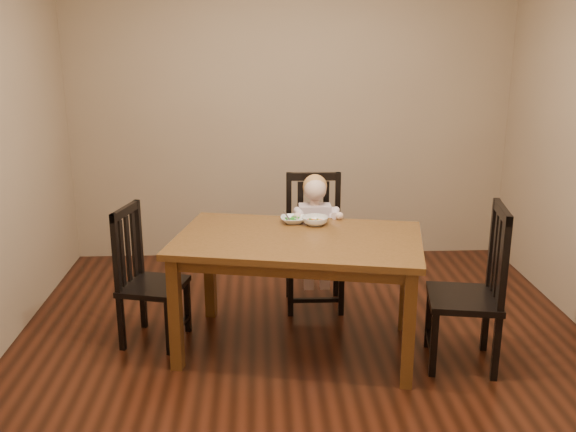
{
  "coord_description": "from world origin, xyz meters",
  "views": [
    {
      "loc": [
        -0.31,
        -3.82,
        2.05
      ],
      "look_at": [
        -0.11,
        0.25,
        0.88
      ],
      "focal_mm": 40.0,
      "sensor_mm": 36.0,
      "label": 1
    }
  ],
  "objects_px": {
    "chair_left": "(147,278)",
    "chair_right": "(473,290)",
    "dining_table": "(298,250)",
    "toddler": "(315,228)",
    "chair_child": "(314,244)",
    "bowl_peas": "(293,220)",
    "bowl_veg": "(315,221)"
  },
  "relations": [
    {
      "from": "toddler",
      "to": "chair_right",
      "type": "bearing_deg",
      "value": 134.37
    },
    {
      "from": "dining_table",
      "to": "toddler",
      "type": "xyz_separation_m",
      "value": [
        0.17,
        0.68,
        -0.06
      ]
    },
    {
      "from": "bowl_peas",
      "to": "chair_child",
      "type": "bearing_deg",
      "value": 66.1
    },
    {
      "from": "dining_table",
      "to": "bowl_peas",
      "type": "relative_size",
      "value": 9.93
    },
    {
      "from": "bowl_veg",
      "to": "chair_child",
      "type": "bearing_deg",
      "value": 85.42
    },
    {
      "from": "chair_child",
      "to": "toddler",
      "type": "xyz_separation_m",
      "value": [
        -0.0,
        -0.05,
        0.14
      ]
    },
    {
      "from": "bowl_peas",
      "to": "chair_right",
      "type": "bearing_deg",
      "value": -28.17
    },
    {
      "from": "dining_table",
      "to": "chair_right",
      "type": "height_order",
      "value": "chair_right"
    },
    {
      "from": "chair_child",
      "to": "bowl_peas",
      "type": "bearing_deg",
      "value": 66.76
    },
    {
      "from": "chair_left",
      "to": "bowl_peas",
      "type": "bearing_deg",
      "value": 113.11
    },
    {
      "from": "chair_child",
      "to": "toddler",
      "type": "height_order",
      "value": "chair_child"
    },
    {
      "from": "dining_table",
      "to": "chair_left",
      "type": "bearing_deg",
      "value": 170.82
    },
    {
      "from": "dining_table",
      "to": "bowl_peas",
      "type": "xyz_separation_m",
      "value": [
        -0.01,
        0.32,
        0.11
      ]
    },
    {
      "from": "chair_left",
      "to": "chair_child",
      "type": "bearing_deg",
      "value": 130.03
    },
    {
      "from": "chair_child",
      "to": "chair_left",
      "type": "bearing_deg",
      "value": 26.44
    },
    {
      "from": "bowl_peas",
      "to": "dining_table",
      "type": "bearing_deg",
      "value": -87.38
    },
    {
      "from": "dining_table",
      "to": "bowl_peas",
      "type": "distance_m",
      "value": 0.34
    },
    {
      "from": "chair_left",
      "to": "bowl_veg",
      "type": "distance_m",
      "value": 1.2
    },
    {
      "from": "bowl_veg",
      "to": "toddler",
      "type": "bearing_deg",
      "value": 84.95
    },
    {
      "from": "chair_left",
      "to": "chair_right",
      "type": "relative_size",
      "value": 0.9
    },
    {
      "from": "chair_child",
      "to": "bowl_peas",
      "type": "relative_size",
      "value": 5.86
    },
    {
      "from": "toddler",
      "to": "bowl_veg",
      "type": "distance_m",
      "value": 0.46
    },
    {
      "from": "dining_table",
      "to": "chair_child",
      "type": "height_order",
      "value": "chair_child"
    },
    {
      "from": "chair_right",
      "to": "bowl_peas",
      "type": "bearing_deg",
      "value": 72.05
    },
    {
      "from": "chair_right",
      "to": "bowl_peas",
      "type": "distance_m",
      "value": 1.27
    },
    {
      "from": "chair_right",
      "to": "chair_child",
      "type": "bearing_deg",
      "value": 52.4
    },
    {
      "from": "chair_left",
      "to": "chair_right",
      "type": "distance_m",
      "value": 2.13
    },
    {
      "from": "chair_child",
      "to": "chair_left",
      "type": "distance_m",
      "value": 1.31
    },
    {
      "from": "dining_table",
      "to": "toddler",
      "type": "distance_m",
      "value": 0.71
    },
    {
      "from": "dining_table",
      "to": "chair_right",
      "type": "relative_size",
      "value": 1.65
    },
    {
      "from": "toddler",
      "to": "bowl_peas",
      "type": "xyz_separation_m",
      "value": [
        -0.18,
        -0.36,
        0.18
      ]
    },
    {
      "from": "dining_table",
      "to": "bowl_veg",
      "type": "bearing_deg",
      "value": 63.54
    }
  ]
}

